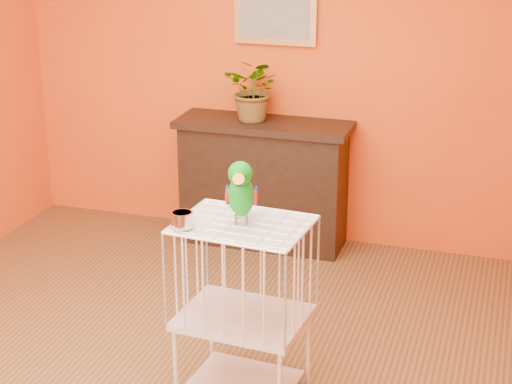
% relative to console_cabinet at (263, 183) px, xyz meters
% --- Properties ---
extents(ground, '(4.50, 4.50, 0.00)m').
position_rel_console_cabinet_xyz_m(ground, '(0.03, -2.02, -0.48)').
color(ground, brown).
rests_on(ground, ground).
extents(room_shell, '(4.50, 4.50, 4.50)m').
position_rel_console_cabinet_xyz_m(room_shell, '(0.03, -2.02, 1.10)').
color(room_shell, '#E75515').
rests_on(room_shell, ground).
extents(console_cabinet, '(1.30, 0.47, 0.96)m').
position_rel_console_cabinet_xyz_m(console_cabinet, '(0.00, 0.00, 0.00)').
color(console_cabinet, black).
rests_on(console_cabinet, ground).
extents(potted_plant, '(0.49, 0.52, 0.36)m').
position_rel_console_cabinet_xyz_m(potted_plant, '(-0.07, 0.03, 0.66)').
color(potted_plant, '#26722D').
rests_on(potted_plant, console_cabinet).
extents(framed_picture, '(0.62, 0.04, 0.50)m').
position_rel_console_cabinet_xyz_m(framed_picture, '(0.03, 0.19, 1.27)').
color(framed_picture, '#B58940').
rests_on(framed_picture, room_shell).
extents(birdcage, '(0.69, 0.55, 1.00)m').
position_rel_console_cabinet_xyz_m(birdcage, '(0.51, -2.03, 0.04)').
color(birdcage, silver).
rests_on(birdcage, ground).
extents(feed_cup, '(0.11, 0.11, 0.08)m').
position_rel_console_cabinet_xyz_m(feed_cup, '(0.25, -2.17, 0.57)').
color(feed_cup, silver).
rests_on(feed_cup, birdcage).
extents(parrot, '(0.18, 0.31, 0.35)m').
position_rel_console_cabinet_xyz_m(parrot, '(0.51, -2.03, 0.70)').
color(parrot, '#59544C').
rests_on(parrot, birdcage).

